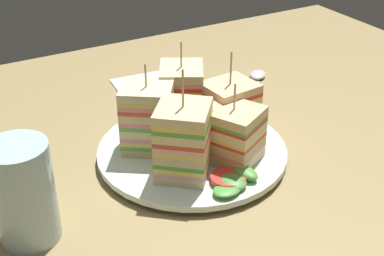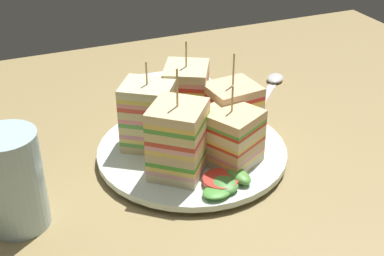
# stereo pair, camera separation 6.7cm
# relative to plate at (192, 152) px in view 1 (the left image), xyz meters

# --- Properties ---
(ground_plane) EXTENTS (1.19, 0.88, 0.02)m
(ground_plane) POSITION_rel_plate_xyz_m (0.00, 0.00, -0.02)
(ground_plane) COLOR #968050
(plate) EXTENTS (0.25, 0.25, 0.01)m
(plate) POSITION_rel_plate_xyz_m (0.00, 0.00, 0.00)
(plate) COLOR white
(plate) RESTS_ON ground_plane
(sandwich_wedge_0) EXTENTS (0.09, 0.09, 0.14)m
(sandwich_wedge_0) POSITION_rel_plate_xyz_m (-0.04, -0.04, 0.05)
(sandwich_wedge_0) COLOR beige
(sandwich_wedge_0) RESTS_ON plate
(sandwich_wedge_1) EXTENTS (0.08, 0.08, 0.10)m
(sandwich_wedge_1) POSITION_rel_plate_xyz_m (0.03, -0.05, 0.04)
(sandwich_wedge_1) COLOR beige
(sandwich_wedge_1) RESTS_ON plate
(sandwich_wedge_2) EXTENTS (0.07, 0.06, 0.12)m
(sandwich_wedge_2) POSITION_rel_plate_xyz_m (0.06, 0.00, 0.05)
(sandwich_wedge_2) COLOR beige
(sandwich_wedge_2) RESTS_ON plate
(sandwich_wedge_3) EXTENTS (0.08, 0.08, 0.13)m
(sandwich_wedge_3) POSITION_rel_plate_xyz_m (0.01, 0.05, 0.05)
(sandwich_wedge_3) COLOR beige
(sandwich_wedge_3) RESTS_ON plate
(sandwich_wedge_4) EXTENTS (0.08, 0.08, 0.12)m
(sandwich_wedge_4) POSITION_rel_plate_xyz_m (-0.05, 0.03, 0.05)
(sandwich_wedge_4) COLOR #D9BF83
(sandwich_wedge_4) RESTS_ON plate
(chip_pile) EXTENTS (0.07, 0.06, 0.01)m
(chip_pile) POSITION_rel_plate_xyz_m (0.01, 0.02, 0.01)
(chip_pile) COLOR #EDBD6F
(chip_pile) RESTS_ON plate
(salad_garnish) EXTENTS (0.07, 0.06, 0.01)m
(salad_garnish) POSITION_rel_plate_xyz_m (0.00, -0.09, 0.01)
(salad_garnish) COLOR #4D9041
(salad_garnish) RESTS_ON plate
(spoon) EXTENTS (0.12, 0.12, 0.01)m
(spoon) POSITION_rel_plate_xyz_m (0.21, 0.15, -0.00)
(spoon) COLOR silver
(spoon) RESTS_ON ground_plane
(napkin) EXTENTS (0.14, 0.14, 0.01)m
(napkin) POSITION_rel_plate_xyz_m (0.05, 0.21, -0.01)
(napkin) COLOR white
(napkin) RESTS_ON ground_plane
(drinking_glass) EXTENTS (0.06, 0.06, 0.11)m
(drinking_glass) POSITION_rel_plate_xyz_m (-0.22, -0.05, 0.04)
(drinking_glass) COLOR silver
(drinking_glass) RESTS_ON ground_plane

